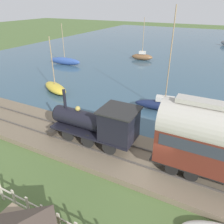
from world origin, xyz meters
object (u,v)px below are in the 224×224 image
sailboat_yellow (55,88)px  sailboat_brown (142,56)px  sailboat_blue (65,61)px  steam_locomotive (100,123)px  sailboat_navy (165,105)px

sailboat_yellow → sailboat_brown: bearing=15.7°
sailboat_yellow → sailboat_brown: 19.29m
sailboat_blue → sailboat_brown: size_ratio=0.90×
sailboat_yellow → sailboat_brown: size_ratio=0.88×
steam_locomotive → sailboat_brown: size_ratio=0.94×
sailboat_blue → sailboat_yellow: 12.15m
sailboat_blue → sailboat_navy: size_ratio=0.69×
sailboat_yellow → sailboat_navy: sailboat_navy is taller
sailboat_yellow → sailboat_navy: bearing=-59.1°
sailboat_brown → sailboat_yellow: bearing=160.9°
sailboat_blue → sailboat_brown: 13.43m
sailboat_yellow → sailboat_brown: sailboat_brown is taller
sailboat_navy → steam_locomotive: bearing=154.2°
sailboat_blue → sailboat_yellow: bearing=-152.3°
sailboat_navy → sailboat_brown: bearing=16.6°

